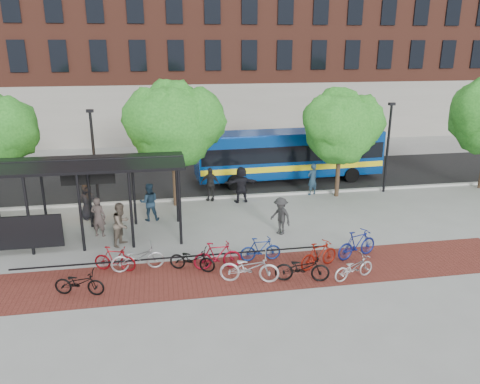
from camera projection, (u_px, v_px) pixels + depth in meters
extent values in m
plane|color=#9E9E99|center=(242.00, 224.00, 22.32)|extent=(160.00, 160.00, 0.00)
cube|color=black|center=(220.00, 178.00, 29.83)|extent=(160.00, 8.00, 0.01)
cube|color=#B7B7B2|center=(230.00, 197.00, 26.06)|extent=(160.00, 0.25, 0.12)
cube|color=maroon|center=(213.00, 276.00, 17.30)|extent=(24.00, 3.00, 0.01)
cube|color=black|center=(177.00, 268.00, 17.93)|extent=(12.00, 0.05, 0.95)
cube|color=brown|center=(296.00, 24.00, 45.34)|extent=(55.00, 14.00, 20.00)
cylinder|color=black|center=(28.00, 216.00, 18.59)|extent=(0.12, 0.12, 3.30)
cylinder|color=black|center=(43.00, 196.00, 21.13)|extent=(0.12, 0.12, 3.30)
cylinder|color=black|center=(81.00, 213.00, 18.92)|extent=(0.12, 0.12, 3.30)
cylinder|color=black|center=(89.00, 193.00, 21.46)|extent=(0.12, 0.12, 3.30)
cylinder|color=black|center=(131.00, 210.00, 19.26)|extent=(0.12, 0.12, 3.30)
cylinder|color=black|center=(134.00, 191.00, 21.79)|extent=(0.12, 0.12, 3.30)
cylinder|color=black|center=(180.00, 208.00, 19.59)|extent=(0.12, 0.12, 3.30)
cylinder|color=black|center=(177.00, 189.00, 22.12)|extent=(0.12, 0.12, 3.30)
cube|color=black|center=(4.00, 234.00, 18.58)|extent=(4.50, 0.08, 1.40)
cube|color=black|center=(53.00, 167.00, 18.82)|extent=(10.60, 1.65, 0.29)
cube|color=black|center=(59.00, 159.00, 20.14)|extent=(10.60, 1.65, 0.29)
cube|color=black|center=(63.00, 164.00, 20.92)|extent=(9.00, 0.10, 0.40)
cube|color=black|center=(88.00, 177.00, 21.33)|extent=(2.40, 0.12, 0.70)
cube|color=#FF7200|center=(88.00, 177.00, 21.40)|extent=(2.20, 0.02, 0.55)
sphere|color=#206B1C|center=(5.00, 129.00, 22.49)|extent=(3.20, 3.20, 3.20)
cylinder|color=#382619|center=(175.00, 182.00, 24.54)|extent=(0.24, 0.24, 2.52)
sphere|color=#206B1C|center=(173.00, 127.00, 23.65)|extent=(4.20, 4.20, 4.20)
sphere|color=#206B1C|center=(193.00, 120.00, 23.92)|extent=(3.36, 3.36, 3.36)
sphere|color=#206B1C|center=(155.00, 120.00, 23.10)|extent=(3.15, 3.15, 3.15)
sphere|color=#206B1C|center=(174.00, 110.00, 23.80)|extent=(2.94, 2.94, 2.94)
cylinder|color=#382619|center=(338.00, 177.00, 26.06)|extent=(0.24, 0.24, 2.27)
sphere|color=#206B1C|center=(341.00, 129.00, 25.26)|extent=(3.80, 3.80, 3.80)
sphere|color=#206B1C|center=(356.00, 123.00, 25.51)|extent=(3.04, 3.04, 3.04)
sphere|color=#206B1C|center=(330.00, 123.00, 24.73)|extent=(2.85, 2.85, 2.85)
sphere|color=#206B1C|center=(341.00, 113.00, 25.41)|extent=(2.66, 2.66, 2.66)
cylinder|color=black|center=(95.00, 161.00, 23.78)|extent=(0.14, 0.14, 5.00)
cube|color=black|center=(90.00, 111.00, 23.01)|extent=(0.35, 0.20, 0.15)
cylinder|color=black|center=(387.00, 149.00, 26.43)|extent=(0.14, 0.14, 5.00)
cube|color=black|center=(392.00, 104.00, 25.66)|extent=(0.35, 0.20, 0.15)
cube|color=navy|center=(289.00, 153.00, 28.90)|extent=(11.62, 2.97, 2.64)
cube|color=black|center=(289.00, 150.00, 28.84)|extent=(11.39, 3.00, 0.96)
cube|color=yellow|center=(289.00, 163.00, 29.10)|extent=(11.51, 3.02, 0.34)
cube|color=navy|center=(290.00, 133.00, 28.52)|extent=(11.38, 2.71, 0.17)
cylinder|color=black|center=(235.00, 182.00, 27.38)|extent=(0.93, 0.31, 0.92)
cylinder|color=black|center=(227.00, 171.00, 29.70)|extent=(0.93, 0.31, 0.92)
cylinder|color=black|center=(352.00, 175.00, 28.89)|extent=(0.93, 0.31, 0.92)
cylinder|color=black|center=(335.00, 165.00, 31.21)|extent=(0.93, 0.31, 0.92)
imported|color=black|center=(79.00, 283.00, 15.90)|extent=(1.83, 1.00, 0.91)
imported|color=maroon|center=(115.00, 259.00, 17.57)|extent=(1.69, 0.95, 0.98)
imported|color=#99999B|center=(138.00, 257.00, 17.62)|extent=(2.07, 0.94, 1.05)
imported|color=black|center=(192.00, 259.00, 17.60)|extent=(1.89, 1.30, 0.94)
imported|color=maroon|center=(217.00, 256.00, 17.70)|extent=(1.84, 0.54, 1.10)
imported|color=#BDBDC0|center=(249.00, 267.00, 16.73)|extent=(2.26, 1.23, 1.13)
imported|color=navy|center=(260.00, 249.00, 18.40)|extent=(1.63, 0.47, 0.98)
imported|color=black|center=(302.00, 268.00, 16.80)|extent=(2.08, 1.10, 1.04)
imported|color=maroon|center=(319.00, 255.00, 17.82)|extent=(1.82, 1.13, 1.06)
imported|color=#BBBBBE|center=(354.00, 267.00, 16.99)|extent=(1.80, 1.06, 0.90)
imported|color=navy|center=(357.00, 244.00, 18.64)|extent=(2.00, 1.15, 1.16)
imported|color=black|center=(87.00, 201.00, 22.72)|extent=(1.06, 0.97, 1.81)
imported|color=#433835|center=(98.00, 217.00, 20.63)|extent=(0.77, 0.63, 1.82)
imported|color=#1D3244|center=(149.00, 202.00, 22.52)|extent=(0.93, 0.74, 1.86)
imported|color=black|center=(210.00, 184.00, 25.43)|extent=(1.17, 0.85, 1.84)
imported|color=black|center=(241.00, 184.00, 25.12)|extent=(1.85, 0.64, 1.98)
imported|color=#1E3548|center=(312.00, 179.00, 26.39)|extent=(0.78, 0.67, 1.81)
imported|color=brown|center=(122.00, 224.00, 19.72)|extent=(1.08, 1.15, 1.89)
imported|color=#2A2A2A|center=(281.00, 216.00, 20.89)|extent=(1.14, 1.28, 1.72)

